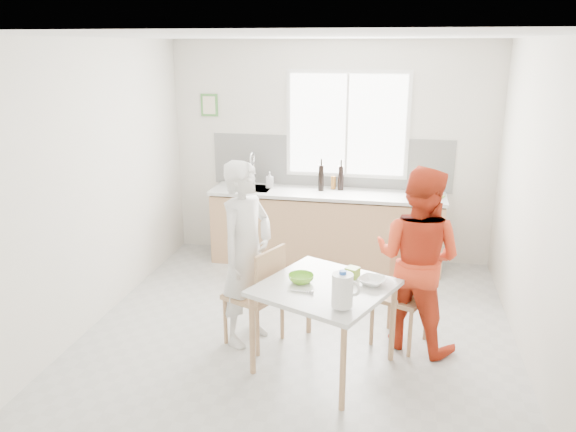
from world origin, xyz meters
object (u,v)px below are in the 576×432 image
Objects in this scene: person_red at (417,259)px; wine_bottle_a at (321,178)px; dining_table at (325,294)px; milk_jug at (343,290)px; bowl_white at (372,281)px; chair_far at (404,288)px; chair_left at (260,291)px; wine_bottle_b at (341,178)px; bowl_green at (301,278)px; person_white at (246,254)px.

person_red is 5.20× the size of wine_bottle_a.
milk_jug is (0.18, -0.39, 0.23)m from dining_table.
person_red is 5.89× the size of milk_jug.
milk_jug reaches higher than dining_table.
bowl_white is at bearing 92.60° from milk_jug.
chair_far is 0.34m from person_red.
wine_bottle_b is (0.47, 2.23, 0.55)m from chair_left.
wine_bottle_b is (0.23, 0.08, -0.01)m from wine_bottle_a.
chair_far is at bearing 128.58° from chair_left.
bowl_green reaches higher than bowl_white.
wine_bottle_b reaches higher than milk_jug.
dining_table is 0.70m from chair_left.
chair_far is 1.16m from milk_jug.
chair_far is 0.55× the size of person_white.
dining_table is 0.91m from chair_far.
dining_table is 1.37× the size of chair_far.
bowl_white is (-0.28, -0.50, 0.26)m from chair_far.
person_red reaches higher than wine_bottle_b.
dining_table is 0.84m from person_white.
wine_bottle_a is (-0.57, 2.81, 0.18)m from milk_jug.
milk_jug is at bearing -47.30° from bowl_green.
wine_bottle_a is at bearing 143.46° from chair_far.
dining_table is at bearing -86.56° from wine_bottle_b.
bowl_green is 2.41m from wine_bottle_a.
bowl_white is 0.67× the size of wine_bottle_a.
person_white is at bearing -145.03° from chair_far.
wine_bottle_b is (-0.15, 2.50, 0.40)m from dining_table.
bowl_green is (-0.85, -0.58, 0.27)m from chair_far.
person_white is 5.63× the size of wine_bottle_b.
chair_left is at bearing 150.28° from bowl_green.
milk_jug reaches higher than chair_far.
person_red is (1.37, 0.27, 0.31)m from chair_left.
dining_table is 5.92× the size of bowl_white.
chair_far is at bearing -55.03° from person_white.
chair_left is 1.04m from bowl_white.
person_red is at bearing -59.09° from wine_bottle_a.
person_red is 1.08m from milk_jug.
chair_left reaches higher than bowl_green.
person_white is 5.98× the size of milk_jug.
chair_far is 1.47m from person_white.
chair_far reaches higher than dining_table.
chair_left is 4.35× the size of bowl_white.
wine_bottle_a reaches higher than chair_far.
bowl_white is 2.46m from wine_bottle_a.
milk_jug is (0.94, -0.72, 0.05)m from person_white.
person_red is 7.81× the size of bowl_green.
wine_bottle_a is at bearing -35.33° from person_red.
wine_bottle_a is (0.37, 2.09, 0.23)m from person_white.
bowl_green is at bearing 156.46° from milk_jug.
person_red is at bearing 28.08° from bowl_green.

